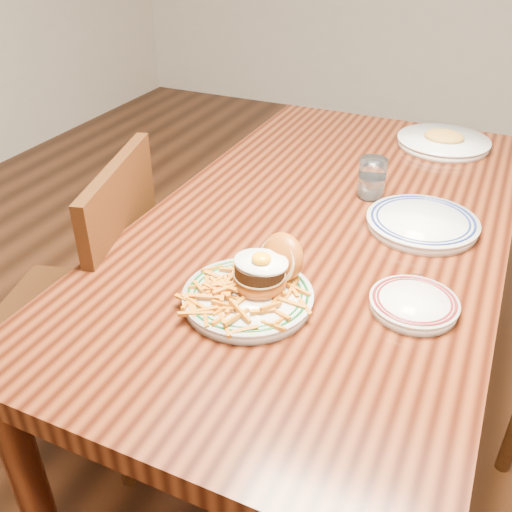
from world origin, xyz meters
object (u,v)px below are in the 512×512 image
at_px(table, 325,248).
at_px(main_plate, 254,286).
at_px(side_plate, 414,303).
at_px(chair_left, 92,306).

distance_m(table, main_plate, 0.41).
bearing_deg(table, main_plate, -93.53).
relative_size(table, side_plate, 8.69).
distance_m(table, side_plate, 0.41).
distance_m(main_plate, side_plate, 0.31).
distance_m(table, chair_left, 0.65).
height_order(table, main_plate, main_plate).
relative_size(table, main_plate, 5.84).
height_order(table, side_plate, side_plate).
bearing_deg(chair_left, table, 9.78).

